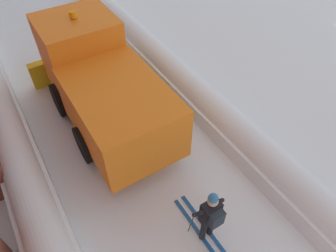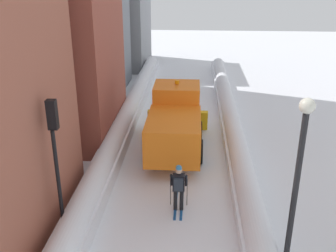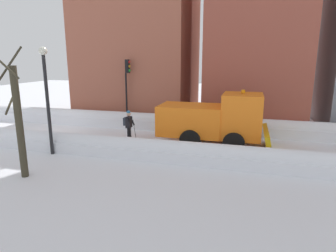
{
  "view_description": "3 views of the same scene",
  "coord_description": "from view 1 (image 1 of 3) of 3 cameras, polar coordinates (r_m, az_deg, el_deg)",
  "views": [
    {
      "loc": [
        -2.08,
        3.56,
        7.08
      ],
      "look_at": [
        1.02,
        8.54,
        0.91
      ],
      "focal_mm": 32.58,
      "sensor_mm": 36.0,
      "label": 1
    },
    {
      "loc": [
        0.76,
        -6.15,
        8.08
      ],
      "look_at": [
        -0.31,
        9.83,
        1.59
      ],
      "focal_mm": 41.62,
      "sensor_mm": 36.0,
      "label": 2
    },
    {
      "loc": [
        15.43,
        12.25,
        4.69
      ],
      "look_at": [
        0.43,
        8.08,
        1.07
      ],
      "focal_mm": 31.26,
      "sensor_mm": 36.0,
      "label": 3
    }
  ],
  "objects": [
    {
      "name": "skier",
      "position": [
        6.89,
        7.86,
        -16.22
      ],
      "size": [
        0.62,
        1.8,
        1.81
      ],
      "color": "black",
      "rests_on": "ground"
    },
    {
      "name": "ground_plane",
      "position": [
        9.79,
        -9.65,
        -0.68
      ],
      "size": [
        80.0,
        80.0,
        0.0
      ],
      "primitive_type": "plane",
      "color": "white"
    },
    {
      "name": "snowbank_right",
      "position": [
        10.5,
        4.33,
        6.91
      ],
      "size": [
        1.1,
        36.0,
        0.98
      ],
      "color": "white",
      "rests_on": "ground"
    },
    {
      "name": "snowbank_left",
      "position": [
        9.25,
        -26.22,
        -5.47
      ],
      "size": [
        1.1,
        36.0,
        1.08
      ],
      "color": "white",
      "rests_on": "ground"
    },
    {
      "name": "plow_truck",
      "position": [
        9.21,
        -12.44,
        7.78
      ],
      "size": [
        3.2,
        5.98,
        3.12
      ],
      "color": "orange",
      "rests_on": "ground"
    }
  ]
}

